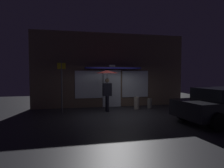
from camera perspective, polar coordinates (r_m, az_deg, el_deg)
The scene contains 6 objects.
ground_plane at distance 9.19m, azimuth 2.75°, elevation -9.23°, with size 18.00×18.00×0.00m, color #26262B.
building_facade at distance 11.26m, azimuth -0.25°, elevation 4.14°, with size 9.18×1.00×4.38m.
person_with_umbrella at distance 9.72m, azimuth -1.50°, elevation 1.53°, with size 1.22×1.22×2.16m.
street_sign_post at distance 9.53m, azimuth -15.11°, elevation 0.01°, with size 0.40×0.07×2.60m.
sidewalk_bollard at distance 10.54m, azimuth 7.53°, elevation -5.78°, with size 0.29×0.29×0.68m, color #B2A899.
sidewalk_bollard_2 at distance 10.91m, azimuth 11.41°, elevation -5.87°, with size 0.25×0.25×0.55m, color slate.
Camera 1 is at (-2.29, -8.68, 1.94)m, focal length 29.94 mm.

